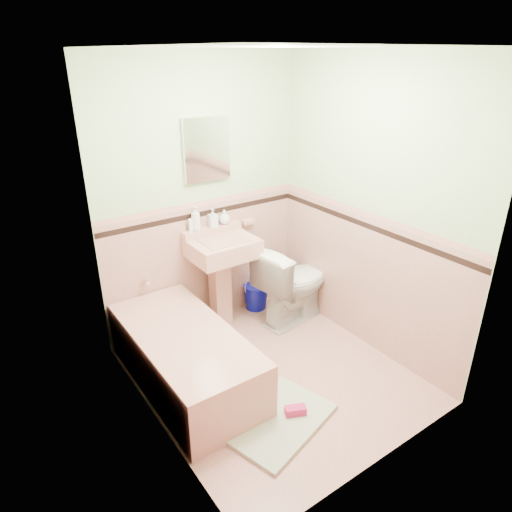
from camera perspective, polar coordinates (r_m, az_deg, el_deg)
floor at (r=3.95m, az=2.15°, el=-14.62°), size 2.20×2.20×0.00m
ceiling at (r=3.08m, az=2.94°, el=24.67°), size 2.20×2.20×0.00m
wall_back at (r=4.19m, az=-6.73°, el=7.05°), size 2.50×0.00×2.50m
wall_front at (r=2.61m, az=17.31°, el=-4.96°), size 2.50×0.00×2.50m
wall_left at (r=2.86m, az=-13.66°, el=-1.82°), size 0.00×2.50×2.50m
wall_right at (r=3.96m, az=14.12°, el=5.49°), size 0.00×2.50×2.50m
wainscot_back at (r=4.41m, az=-6.25°, el=-1.08°), size 2.00×0.00×2.00m
wainscot_front at (r=2.98m, az=15.54°, el=-15.88°), size 2.00×0.00×2.00m
wainscot_left at (r=3.20m, az=-12.31°, el=-12.29°), size 0.00×2.20×2.20m
wainscot_right at (r=4.20m, az=13.12°, el=-2.95°), size 0.00×2.20×2.20m
accent_back at (r=4.21m, az=-6.53°, el=5.30°), size 2.00×0.00×2.00m
accent_front at (r=2.68m, az=16.67°, el=-7.25°), size 2.00×0.00×2.00m
accent_left at (r=2.93m, az=-13.09°, el=-4.02°), size 0.00×2.20×2.20m
accent_right at (r=3.99m, az=13.76°, el=3.68°), size 0.00×2.20×2.20m
cap_back at (r=4.18m, az=-6.59°, el=6.60°), size 2.00×0.00×2.00m
cap_front at (r=2.63m, az=16.93°, el=-5.38°), size 2.00×0.00×2.00m
cap_left at (r=2.88m, az=-13.28°, el=-2.27°), size 0.00×2.20×2.20m
cap_right at (r=3.96m, az=13.90°, el=5.03°), size 0.00×2.20×2.20m
bathtub at (r=3.78m, az=-8.77°, el=-12.66°), size 0.70×1.50×0.45m
tub_faucet at (r=4.14m, az=-13.65°, el=-3.00°), size 0.04×0.12×0.04m
sink at (r=4.32m, az=-4.11°, el=-3.61°), size 0.59×0.49×0.93m
sink_faucet at (r=4.22m, az=-5.29°, el=2.96°), size 0.02×0.02×0.10m
medicine_cabinet at (r=4.08m, az=-6.20°, el=13.13°), size 0.44×0.04×0.55m
soap_dish at (r=4.48m, az=-1.01°, el=4.32°), size 0.12×0.07×0.04m
soap_bottle_left at (r=4.13m, az=-7.56°, el=4.68°), size 0.10×0.10×0.23m
soap_bottle_mid at (r=4.22m, az=-5.43°, el=4.79°), size 0.08×0.08×0.17m
soap_bottle_right at (r=4.29m, az=-3.97°, el=4.89°), size 0.12×0.12×0.14m
tube at (r=4.13m, az=-8.18°, el=3.82°), size 0.04×0.04×0.12m
toilet at (r=4.49m, az=4.67°, el=-3.40°), size 0.84×0.56×0.80m
bucket at (r=4.79m, az=-0.03°, el=-5.05°), size 0.35×0.35×0.27m
bath_mat at (r=3.54m, az=2.83°, el=-19.86°), size 0.92×0.74×0.03m
shoe at (r=3.55m, az=4.96°, el=-18.68°), size 0.17×0.13×0.06m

